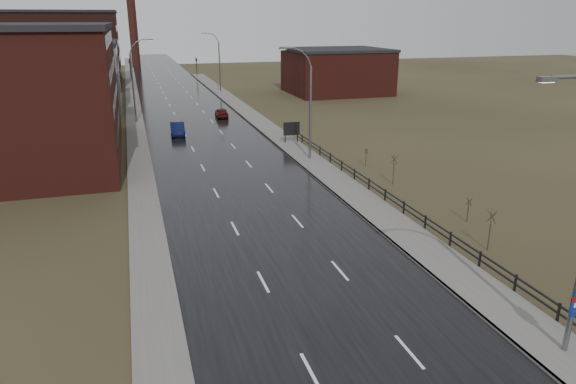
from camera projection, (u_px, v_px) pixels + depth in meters
road at (195, 122)px, 72.67m from camera, size 14.00×300.00×0.06m
sidewalk_right at (311, 162)px, 52.37m from camera, size 3.20×180.00×0.18m
curb_right at (297, 163)px, 51.95m from camera, size 0.16×180.00×0.18m
sidewalk_left at (135, 125)px, 70.41m from camera, size 2.40×260.00×0.12m
warehouse_mid at (67, 75)px, 82.35m from camera, size 16.32×20.40×10.50m
warehouse_far at (54, 49)px, 107.35m from camera, size 26.52×24.48×15.50m
building_right at (337, 71)px, 99.59m from camera, size 18.36×16.32×8.50m
smokestack at (132, 13)px, 147.59m from camera, size 2.70×2.70×30.70m
streetlight_right_mid at (308, 104)px, 51.40m from camera, size 3.36×0.28×11.35m
streetlight_left at (135, 81)px, 70.50m from camera, size 3.36×0.28×11.35m
streetlight_right_far at (218, 62)px, 100.33m from camera, size 3.36×0.28×11.35m
guardrail at (409, 209)px, 37.52m from camera, size 0.10×53.05×1.10m
shrub_c at (490, 229)px, 32.15m from camera, size 0.63×0.66×2.67m
shrub_d at (468, 209)px, 36.86m from camera, size 0.43×0.45×1.79m
shrub_e at (394, 169)px, 45.06m from camera, size 0.63×0.67×2.68m
shrub_f at (366, 157)px, 50.73m from camera, size 0.45×0.47×1.86m
billboard at (291, 129)px, 59.54m from camera, size 1.98×0.17×2.59m
traffic_light_left at (129, 59)px, 123.37m from camera, size 0.58×2.73×5.30m
traffic_light_right at (196, 58)px, 127.77m from camera, size 0.58×2.73×5.30m
car_near at (178, 129)px, 64.07m from camera, size 1.94×4.93×1.60m
car_far at (222, 113)px, 75.55m from camera, size 2.00×4.39×1.46m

